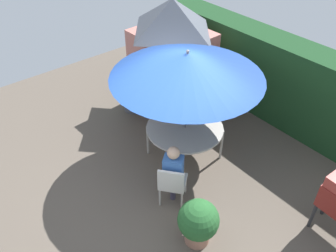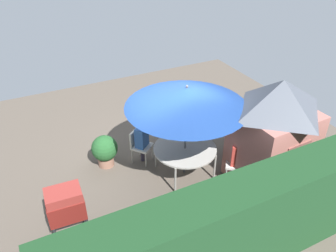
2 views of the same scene
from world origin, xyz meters
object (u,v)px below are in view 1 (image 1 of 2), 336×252
at_px(garden_shed, 172,54).
at_px(patio_table, 185,129).
at_px(patio_umbrella, 187,65).
at_px(chair_far_side, 172,182).
at_px(person_in_red, 180,93).
at_px(potted_plant_by_shed, 198,222).
at_px(person_in_blue, 173,168).
at_px(chair_near_shed, 180,100).
at_px(potted_plant_by_grill, 132,88).

bearing_deg(garden_shed, patio_table, -32.55).
distance_m(patio_umbrella, chair_far_side, 2.08).
relative_size(garden_shed, person_in_red, 2.11).
height_order(garden_shed, person_in_red, garden_shed).
xyz_separation_m(garden_shed, potted_plant_by_shed, (3.38, -2.28, -0.88)).
bearing_deg(potted_plant_by_shed, person_in_red, 144.12).
bearing_deg(person_in_blue, garden_shed, 140.53).
bearing_deg(chair_near_shed, garden_shed, 155.31).
bearing_deg(patio_umbrella, garden_shed, 147.45).
distance_m(garden_shed, person_in_red, 0.98).
relative_size(garden_shed, potted_plant_by_shed, 3.07).
distance_m(potted_plant_by_shed, potted_plant_by_grill, 3.98).
bearing_deg(potted_plant_by_shed, potted_plant_by_grill, 160.50).
distance_m(person_in_red, person_in_blue, 2.42).
relative_size(potted_plant_by_grill, person_in_red, 0.85).
bearing_deg(chair_near_shed, potted_plant_by_shed, -35.90).
distance_m(potted_plant_by_grill, person_in_blue, 3.02).
bearing_deg(chair_far_side, garden_shed, 140.22).
bearing_deg(potted_plant_by_grill, patio_table, -3.81).
distance_m(chair_near_shed, potted_plant_by_shed, 3.39).
bearing_deg(person_in_blue, person_in_red, 136.18).
bearing_deg(chair_far_side, patio_umbrella, 128.75).
bearing_deg(patio_umbrella, potted_plant_by_grill, 176.19).
distance_m(patio_table, potted_plant_by_grill, 2.08).
xyz_separation_m(garden_shed, chair_near_shed, (0.64, -0.29, -0.84)).
xyz_separation_m(patio_umbrella, chair_near_shed, (-1.07, 0.79, -1.63)).
distance_m(potted_plant_by_shed, person_in_red, 3.31).
xyz_separation_m(patio_umbrella, person_in_red, (-1.00, 0.74, -1.37)).
height_order(patio_umbrella, chair_far_side, patio_umbrella).
relative_size(patio_umbrella, chair_near_shed, 3.11).
relative_size(patio_table, patio_umbrella, 0.55).
distance_m(garden_shed, chair_far_side, 3.37).
xyz_separation_m(chair_near_shed, chair_far_side, (1.87, -1.79, 0.00)).
bearing_deg(garden_shed, person_in_blue, -39.47).
distance_m(patio_umbrella, person_in_blue, 1.82).
bearing_deg(chair_near_shed, patio_table, -36.70).
relative_size(patio_table, person_in_blue, 1.23).
height_order(patio_umbrella, potted_plant_by_grill, patio_umbrella).
xyz_separation_m(potted_plant_by_grill, person_in_red, (1.08, 0.61, 0.17)).
height_order(garden_shed, patio_umbrella, garden_shed).
bearing_deg(patio_table, person_in_red, 143.30).
distance_m(patio_table, person_in_red, 1.25).
bearing_deg(person_in_red, potted_plant_by_shed, -35.88).
distance_m(garden_shed, potted_plant_by_shed, 4.17).
distance_m(chair_near_shed, chair_far_side, 2.59).
height_order(garden_shed, potted_plant_by_shed, garden_shed).
xyz_separation_m(chair_near_shed, person_in_red, (0.07, -0.05, 0.26)).
bearing_deg(chair_far_side, chair_near_shed, 136.17).
bearing_deg(potted_plant_by_grill, chair_near_shed, 33.04).
bearing_deg(person_in_blue, patio_table, 128.75).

